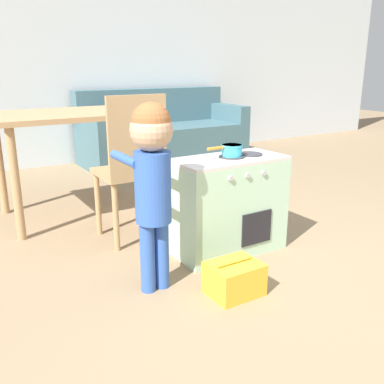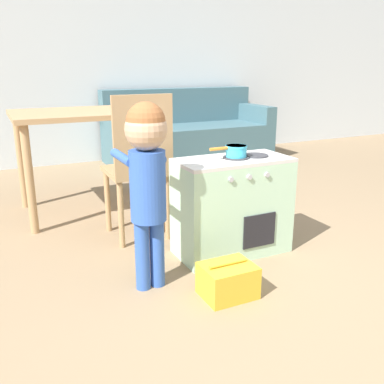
% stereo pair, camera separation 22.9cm
% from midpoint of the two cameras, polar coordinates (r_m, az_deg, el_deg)
% --- Properties ---
extents(ground_plane, '(16.00, 16.00, 0.00)m').
position_cam_midpoint_polar(ground_plane, '(2.03, 15.17, -16.45)').
color(ground_plane, '#8E7556').
extents(wall_back, '(10.00, 0.06, 2.60)m').
position_cam_midpoint_polar(wall_back, '(5.07, -17.93, 18.26)').
color(wall_back, silver).
rests_on(wall_back, ground_plane).
extents(play_kitchen, '(0.66, 0.34, 0.58)m').
position_cam_midpoint_polar(play_kitchen, '(2.54, 2.30, -1.77)').
color(play_kitchen, '#B2DBB7').
rests_on(play_kitchen, ground_plane).
extents(toy_pot, '(0.23, 0.12, 0.07)m').
position_cam_midpoint_polar(toy_pot, '(2.46, 2.63, 5.66)').
color(toy_pot, '#38B2D6').
rests_on(toy_pot, play_kitchen).
extents(child_figure, '(0.20, 0.37, 0.93)m').
position_cam_midpoint_polar(child_figure, '(2.01, -8.64, 3.20)').
color(child_figure, '#335BB7').
rests_on(child_figure, ground_plane).
extents(toy_basket, '(0.25, 0.20, 0.18)m').
position_cam_midpoint_polar(toy_basket, '(2.14, 2.54, -11.51)').
color(toy_basket, gold).
rests_on(toy_basket, ground_plane).
extents(dining_table, '(1.01, 0.73, 0.77)m').
position_cam_midpoint_polar(dining_table, '(3.25, -18.09, 8.02)').
color(dining_table, tan).
rests_on(dining_table, ground_plane).
extents(dining_chair_near, '(0.37, 0.37, 0.93)m').
position_cam_midpoint_polar(dining_chair_near, '(2.66, -10.50, 3.38)').
color(dining_chair_near, tan).
rests_on(dining_chair_near, ground_plane).
extents(couch, '(1.87, 0.81, 0.82)m').
position_cam_midpoint_polar(couch, '(5.05, -5.33, 7.57)').
color(couch, '#426670').
rests_on(couch, ground_plane).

